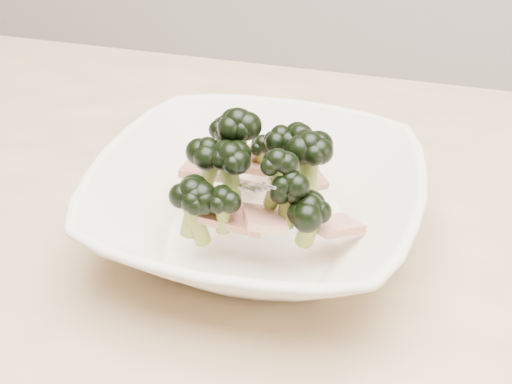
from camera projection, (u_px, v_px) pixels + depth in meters
dining_table at (326, 344)px, 0.68m from camera, size 1.20×0.80×0.75m
broccoli_dish at (256, 201)px, 0.64m from camera, size 0.30×0.30×0.13m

